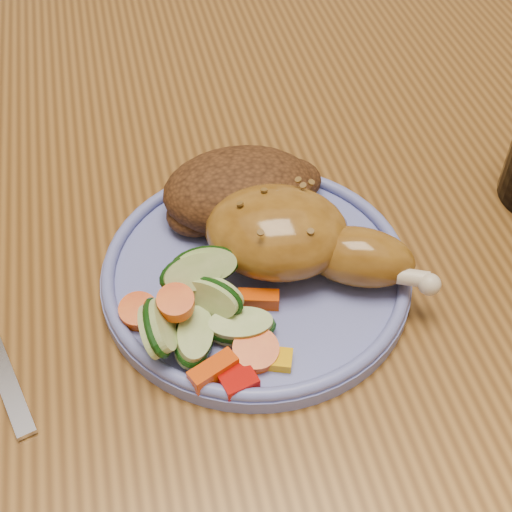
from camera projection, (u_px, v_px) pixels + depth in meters
name	position (u px, v px, depth m)	size (l,w,h in m)	color
ground	(259.00, 507.00, 1.20)	(4.00, 4.00, 0.00)	#52341C
dining_table	(261.00, 227.00, 0.71)	(0.90, 1.40, 0.75)	brown
chair_far	(180.00, 51.00, 1.25)	(0.42, 0.42, 0.91)	#4C2D16
plate	(256.00, 274.00, 0.55)	(0.24, 0.24, 0.01)	#636DBB
plate_rim	(256.00, 265.00, 0.54)	(0.24, 0.24, 0.01)	#636DBB
chicken_leg	(297.00, 238.00, 0.53)	(0.17, 0.14, 0.06)	#8D5D1D
rice_pilaf	(242.00, 190.00, 0.58)	(0.13, 0.09, 0.05)	#4B2912
vegetable_pile	(200.00, 311.00, 0.50)	(0.12, 0.12, 0.06)	#A50A05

